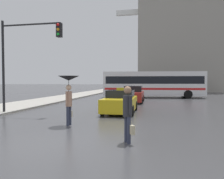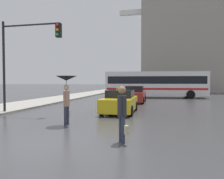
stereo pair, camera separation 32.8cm
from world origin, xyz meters
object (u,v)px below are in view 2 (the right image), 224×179
city_bus (155,83)px  traffic_light (26,49)px  taxi (120,102)px  pedestrian_man (122,110)px  pedestrian_with_umbrella (66,87)px  monument_cross (144,29)px  sedan_red (135,95)px

city_bus → traffic_light: traffic_light is taller
taxi → city_bus: size_ratio=0.34×
pedestrian_man → pedestrian_with_umbrella: bearing=-157.9°
taxi → monument_cross: bearing=-88.9°
pedestrian_with_umbrella → monument_cross: size_ratio=0.10×
sedan_red → traffic_light: bearing=58.6°
sedan_red → city_bus: (1.79, 6.40, 1.04)m
sedan_red → pedestrian_with_umbrella: (-1.79, -11.45, 1.00)m
traffic_light → pedestrian_man: bearing=-36.4°
city_bus → traffic_light: 17.07m
taxi → traffic_light: (-5.28, -1.87, 3.22)m
monument_cross → city_bus: bearing=-81.1°
sedan_red → monument_cross: monument_cross is taller
pedestrian_with_umbrella → pedestrian_man: pedestrian_with_umbrella is taller
taxi → sedan_red: (0.16, 7.05, 0.04)m
sedan_red → city_bus: city_bus is taller
city_bus → sedan_red: bearing=159.9°
sedan_red → pedestrian_man: bearing=94.6°
sedan_red → pedestrian_with_umbrella: 11.63m
pedestrian_man → monument_cross: (-1.85, 36.44, 11.18)m
pedestrian_man → traffic_light: size_ratio=0.32×
sedan_red → monument_cross: size_ratio=0.20×
taxi → sedan_red: 7.05m
taxi → pedestrian_with_umbrella: (-1.63, -4.40, 1.04)m
taxi → traffic_light: traffic_light is taller
sedan_red → traffic_light: traffic_light is taller
taxi → pedestrian_with_umbrella: pedestrian_with_umbrella is taller
pedestrian_with_umbrella → sedan_red: bearing=-3.1°
pedestrian_with_umbrella → traffic_light: traffic_light is taller
pedestrian_man → sedan_red: bearing=155.1°
city_bus → pedestrian_man: bearing=173.6°
city_bus → pedestrian_man: size_ratio=6.72×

